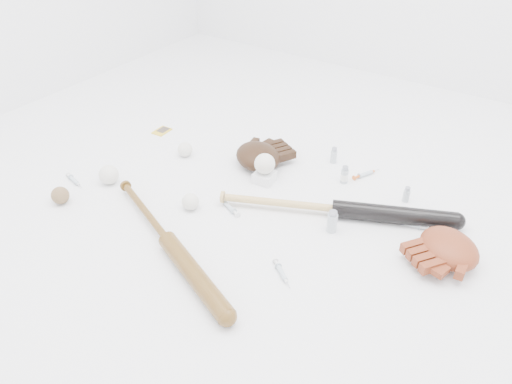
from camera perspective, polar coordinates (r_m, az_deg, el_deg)
The scene contains 20 objects.
bat_dark at distance 1.86m, azimuth 9.01°, elevation -1.89°, with size 0.91×0.07×0.07m, color black, non-canonical shape.
bat_wood at distance 1.73m, azimuth -10.03°, elevation -5.47°, with size 0.84×0.06×0.06m, color brown, non-canonical shape.
glove_dark at distance 2.13m, azimuth 0.23°, elevation 4.14°, with size 0.26×0.26×0.09m, color black, non-canonical shape.
glove_tan at distance 1.77m, azimuth 21.20°, elevation -5.97°, with size 0.25×0.25×0.09m, color maroon, non-canonical shape.
trading_card at distance 2.45m, azimuth -10.71°, elevation 6.86°, with size 0.06×0.09×0.00m, color gold.
pedestal at distance 2.03m, azimuth 0.98°, elevation 1.72°, with size 0.08×0.08×0.04m, color white.
baseball_on_pedestal at distance 2.00m, azimuth 1.00°, elevation 3.24°, with size 0.08×0.08×0.08m, color silver.
baseball_left at distance 2.10m, azimuth -16.47°, elevation 1.91°, with size 0.08×0.08×0.08m, color silver.
baseball_upper at distance 2.22m, azimuth -8.11°, elevation 4.84°, with size 0.07×0.07×0.07m, color silver.
baseball_mid at distance 1.89m, azimuth -7.51°, elevation -1.10°, with size 0.07×0.07×0.07m, color silver.
baseball_aged at distance 2.05m, azimuth -21.47°, elevation -0.36°, with size 0.07×0.07×0.07m, color brown.
syringe_0 at distance 2.17m, azimuth -20.05°, elevation 1.25°, with size 0.14×0.02×0.02m, color #ADBCC6, non-canonical shape.
syringe_1 at distance 1.89m, azimuth -3.09°, elevation -1.71°, with size 0.15×0.03×0.02m, color #ADBCC6, non-canonical shape.
syringe_2 at distance 2.13m, azimuth 12.42°, elevation 2.03°, with size 0.15×0.03×0.02m, color #ADBCC6, non-canonical shape.
syringe_3 at distance 1.63m, azimuth 2.96°, elevation -9.22°, with size 0.14×0.02×0.02m, color #ADBCC6, non-canonical shape.
syringe_4 at distance 1.89m, azimuth 17.16°, elevation -3.55°, with size 0.15×0.03×0.02m, color #ADBCC6, non-canonical shape.
vial_0 at distance 2.18m, azimuth 8.89°, elevation 4.19°, with size 0.03×0.03×0.07m, color #ABB6BC.
vial_1 at distance 2.00m, azimuth 16.83°, elevation -0.25°, with size 0.03×0.03×0.06m, color #ABB6BC.
vial_2 at distance 2.05m, azimuth 10.09°, elevation 1.98°, with size 0.03×0.03×0.08m, color #ABB6BC.
vial_3 at distance 1.79m, azimuth 8.71°, elevation -3.32°, with size 0.04×0.04×0.09m, color #ABB6BC.
Camera 1 is at (0.86, -1.27, 1.15)m, focal length 35.00 mm.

